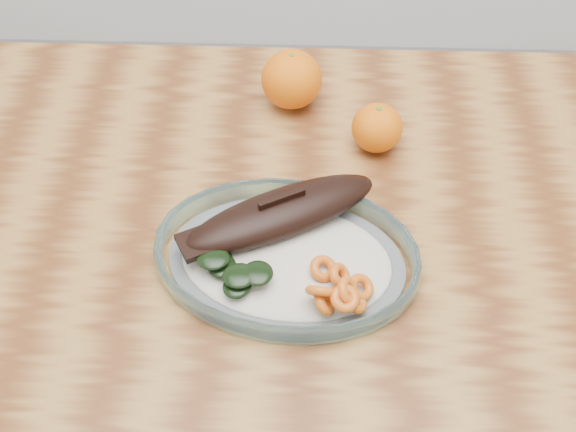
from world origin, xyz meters
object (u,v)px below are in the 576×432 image
(orange_left, at_px, (292,79))
(orange_right, at_px, (377,128))
(plated_meal, at_px, (286,253))
(dining_table, at_px, (305,285))

(orange_left, relative_size, orange_right, 1.26)
(plated_meal, bearing_deg, dining_table, 69.30)
(plated_meal, xyz_separation_m, orange_left, (-0.00, 0.30, 0.03))
(orange_left, bearing_deg, orange_right, -37.45)
(dining_table, distance_m, orange_left, 0.30)
(orange_left, bearing_deg, dining_table, -84.32)
(dining_table, xyz_separation_m, plated_meal, (-0.02, -0.04, 0.12))
(dining_table, xyz_separation_m, orange_right, (0.09, 0.17, 0.13))
(plated_meal, bearing_deg, orange_left, 98.76)
(orange_left, height_order, orange_right, orange_left)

